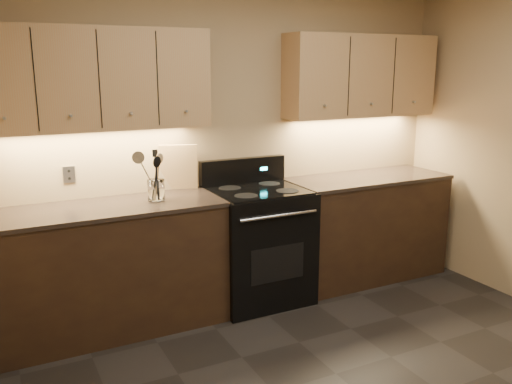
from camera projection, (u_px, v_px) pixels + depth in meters
wall_back at (232, 139)px, 4.46m from camera, size 4.00×0.04×2.60m
counter_left at (111, 268)px, 3.91m from camera, size 1.62×0.62×0.93m
counter_right at (365, 226)px, 4.91m from camera, size 1.46×0.62×0.93m
stove at (258, 243)px, 4.41m from camera, size 0.76×0.68×1.14m
upper_cab_left at (95, 79)px, 3.73m from camera, size 1.60×0.30×0.70m
upper_cab_right at (361, 76)px, 4.73m from camera, size 1.44×0.30×0.70m
outlet_plate at (69, 175)px, 3.92m from camera, size 0.08×0.01×0.12m
utensil_crock at (156, 191)px, 3.95m from camera, size 0.12×0.12×0.15m
cutting_board at (179, 167)px, 4.25m from camera, size 0.30×0.18×0.37m
wooden_spoon at (154, 177)px, 3.90m from camera, size 0.12×0.07×0.33m
black_spoon at (153, 177)px, 3.93m from camera, size 0.08×0.14×0.32m
black_turner at (157, 174)px, 3.89m from camera, size 0.10×0.15×0.38m
steel_skimmer at (159, 174)px, 3.91m from camera, size 0.23×0.15×0.37m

